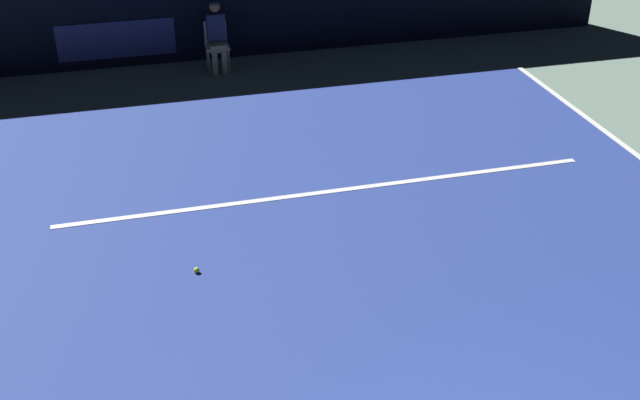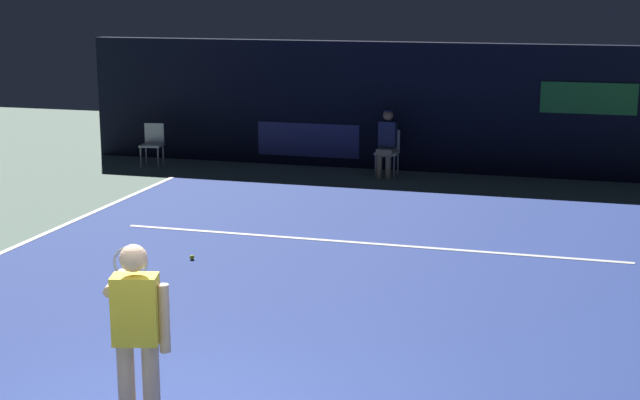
# 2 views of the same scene
# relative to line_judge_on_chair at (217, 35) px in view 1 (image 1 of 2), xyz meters

# --- Properties ---
(ground_plane) EXTENTS (29.56, 29.56, 0.00)m
(ground_plane) POSITION_rel_line_judge_on_chair_xyz_m (0.79, -7.21, -0.69)
(ground_plane) COLOR slate
(court_surface) EXTENTS (9.70, 11.67, 0.01)m
(court_surface) POSITION_rel_line_judge_on_chair_xyz_m (0.79, -7.21, -0.68)
(court_surface) COLOR navy
(court_surface) RESTS_ON ground
(line_service) EXTENTS (7.56, 0.10, 0.01)m
(line_service) POSITION_rel_line_judge_on_chair_xyz_m (0.79, -5.17, -0.67)
(line_service) COLOR white
(line_service) RESTS_ON court_surface
(line_judge_on_chair) EXTENTS (0.45, 0.54, 1.32)m
(line_judge_on_chair) POSITION_rel_line_judge_on_chair_xyz_m (0.00, 0.00, 0.00)
(line_judge_on_chair) COLOR white
(line_judge_on_chair) RESTS_ON ground
(tennis_ball) EXTENTS (0.07, 0.07, 0.07)m
(tennis_ball) POSITION_rel_line_judge_on_chair_xyz_m (-1.28, -6.67, -0.64)
(tennis_ball) COLOR #CCE033
(tennis_ball) RESTS_ON court_surface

